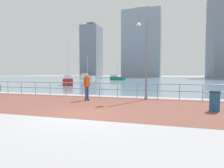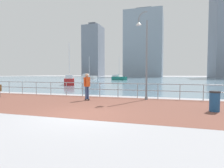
{
  "view_description": "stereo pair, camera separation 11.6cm",
  "coord_description": "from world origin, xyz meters",
  "px_view_note": "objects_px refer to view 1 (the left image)",
  "views": [
    {
      "loc": [
        3.42,
        -7.0,
        1.72
      ],
      "look_at": [
        0.3,
        3.69,
        1.1
      ],
      "focal_mm": 30.42,
      "sensor_mm": 36.0,
      "label": 1
    },
    {
      "loc": [
        3.53,
        -6.97,
        1.72
      ],
      "look_at": [
        0.3,
        3.69,
        1.1
      ],
      "focal_mm": 30.42,
      "sensor_mm": 36.0,
      "label": 2
    }
  ],
  "objects_px": {
    "lamppost": "(144,51)",
    "sailboat_navy": "(68,81)",
    "sailboat_teal": "(87,77)",
    "trash_bin": "(215,101)",
    "sailboat_blue": "(117,78)",
    "skateboarder": "(87,84)"
  },
  "relations": [
    {
      "from": "sailboat_navy",
      "to": "sailboat_blue",
      "type": "height_order",
      "value": "sailboat_navy"
    },
    {
      "from": "trash_bin",
      "to": "sailboat_blue",
      "type": "xyz_separation_m",
      "value": [
        -14.83,
        38.99,
        0.1
      ]
    },
    {
      "from": "skateboarder",
      "to": "sailboat_teal",
      "type": "distance_m",
      "value": 45.69
    },
    {
      "from": "trash_bin",
      "to": "sailboat_navy",
      "type": "xyz_separation_m",
      "value": [
        -16.45,
        16.06,
        0.14
      ]
    },
    {
      "from": "trash_bin",
      "to": "sailboat_blue",
      "type": "relative_size",
      "value": 0.16
    },
    {
      "from": "skateboarder",
      "to": "trash_bin",
      "type": "relative_size",
      "value": 1.83
    },
    {
      "from": "sailboat_blue",
      "to": "skateboarder",
      "type": "bearing_deg",
      "value": -78.16
    },
    {
      "from": "sailboat_teal",
      "to": "lamppost",
      "type": "bearing_deg",
      "value": -61.66
    },
    {
      "from": "trash_bin",
      "to": "sailboat_navy",
      "type": "bearing_deg",
      "value": 135.69
    },
    {
      "from": "lamppost",
      "to": "sailboat_teal",
      "type": "xyz_separation_m",
      "value": [
        -21.81,
        40.44,
        -2.51
      ]
    },
    {
      "from": "trash_bin",
      "to": "skateboarder",
      "type": "bearing_deg",
      "value": 167.21
    },
    {
      "from": "lamppost",
      "to": "trash_bin",
      "type": "relative_size",
      "value": 6.16
    },
    {
      "from": "lamppost",
      "to": "sailboat_navy",
      "type": "relative_size",
      "value": 0.9
    },
    {
      "from": "lamppost",
      "to": "trash_bin",
      "type": "bearing_deg",
      "value": -39.99
    },
    {
      "from": "skateboarder",
      "to": "sailboat_teal",
      "type": "height_order",
      "value": "sailboat_teal"
    },
    {
      "from": "trash_bin",
      "to": "sailboat_teal",
      "type": "bearing_deg",
      "value": 120.29
    },
    {
      "from": "sailboat_navy",
      "to": "sailboat_teal",
      "type": "bearing_deg",
      "value": 108.05
    },
    {
      "from": "trash_bin",
      "to": "sailboat_teal",
      "type": "relative_size",
      "value": 0.14
    },
    {
      "from": "sailboat_navy",
      "to": "trash_bin",
      "type": "bearing_deg",
      "value": -44.31
    },
    {
      "from": "lamppost",
      "to": "sailboat_teal",
      "type": "distance_m",
      "value": 46.02
    },
    {
      "from": "trash_bin",
      "to": "lamppost",
      "type": "bearing_deg",
      "value": 140.01
    },
    {
      "from": "lamppost",
      "to": "sailboat_navy",
      "type": "bearing_deg",
      "value": 134.61
    }
  ]
}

